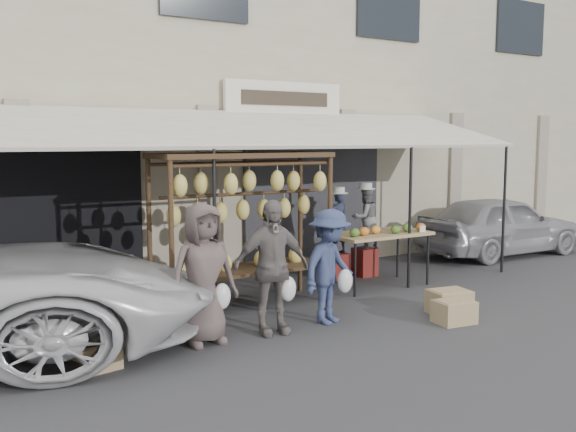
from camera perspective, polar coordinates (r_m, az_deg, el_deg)
name	(u,v)px	position (r m, az deg, el deg)	size (l,w,h in m)	color
ground_plane	(326,329)	(8.39, 3.35, -9.96)	(90.00, 90.00, 0.00)	#2D2D30
shophouse	(144,80)	(13.88, -12.72, 11.72)	(24.00, 6.15, 7.30)	#BBB297
awning	(241,129)	(9.97, -4.23, 7.68)	(10.00, 2.35, 2.92)	silver
banana_rack	(244,200)	(9.12, -3.92, 1.40)	(2.60, 0.90, 2.24)	black
produce_table	(380,234)	(10.62, 8.18, -1.64)	(1.70, 0.90, 1.04)	tan
vendor_left	(338,222)	(11.17, 4.47, -0.57)	(0.40, 0.26, 1.09)	#252D45
vendor_right	(365,218)	(11.42, 6.89, -0.15)	(0.53, 0.41, 1.09)	gray
customer_left	(203,274)	(7.67, -7.55, -5.10)	(0.82, 0.54, 1.69)	#554745
customer_mid	(271,267)	(7.99, -1.52, -4.56)	(0.99, 0.41, 1.69)	slate
customer_right	(330,267)	(8.47, 3.72, -4.51)	(0.98, 0.56, 1.52)	navy
stool_left	(338,266)	(11.29, 4.44, -4.43)	(0.32, 0.32, 0.44)	maroon
stool_right	(365,262)	(11.55, 6.83, -4.07)	(0.35, 0.35, 0.50)	maroon
crate_near_a	(454,312)	(8.86, 14.55, -8.25)	(0.50, 0.38, 0.30)	tan
crate_near_b	(449,302)	(9.31, 14.13, -7.41)	(0.55, 0.42, 0.33)	tan
crate_far	(95,357)	(7.22, -16.77, -11.87)	(0.47, 0.36, 0.28)	tan
sedan	(500,225)	(14.15, 18.32, -0.77)	(1.51, 3.75, 1.28)	#9D9CA2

